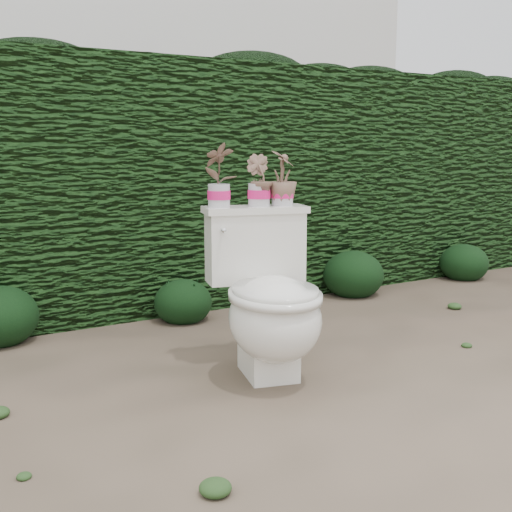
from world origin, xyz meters
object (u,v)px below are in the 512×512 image
toilet (270,302)px  potted_plant_center (259,182)px  potted_plant_left (219,177)px  potted_plant_right (282,180)px

toilet → potted_plant_center: 0.59m
potted_plant_left → potted_plant_center: 0.20m
potted_plant_left → potted_plant_center: potted_plant_left is taller
potted_plant_right → potted_plant_left: bearing=106.9°
potted_plant_right → potted_plant_center: bearing=106.9°
potted_plant_left → potted_plant_center: bearing=155.7°
toilet → potted_plant_right: 0.61m
potted_plant_center → potted_plant_right: 0.12m
toilet → potted_plant_left: size_ratio=2.68×
potted_plant_right → toilet: bearing=167.0°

